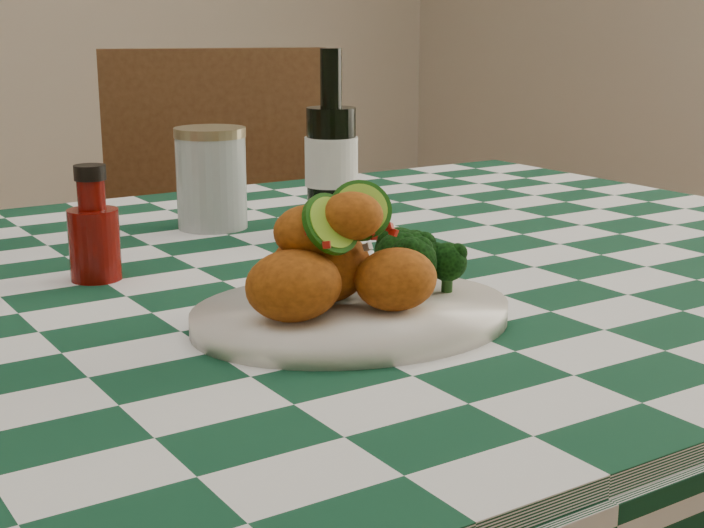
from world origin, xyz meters
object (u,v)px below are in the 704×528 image
plate (352,315)px  ketchup_bottle (93,223)px  fried_chicken_pile (345,251)px  mason_jar (211,178)px  wooden_chair_right (234,315)px  beer_bottle (331,143)px

plate → ketchup_bottle: ketchup_bottle is taller
plate → fried_chicken_pile: (-0.01, 0.00, 0.06)m
mason_jar → wooden_chair_right: (0.27, 0.50, -0.36)m
fried_chicken_pile → ketchup_bottle: same height
fried_chicken_pile → ketchup_bottle: 0.30m
ketchup_bottle → wooden_chair_right: 0.90m
beer_bottle → wooden_chair_right: bearing=75.5°
plate → beer_bottle: (0.18, 0.33, 0.10)m
beer_bottle → mason_jar: bearing=134.2°
wooden_chair_right → beer_bottle: bearing=-85.5°
ketchup_bottle → mason_jar: size_ratio=0.93×
mason_jar → beer_bottle: (0.11, -0.11, 0.05)m
plate → mason_jar: size_ratio=2.22×
beer_bottle → fried_chicken_pile: bearing=-120.1°
fried_chicken_pile → mason_jar: size_ratio=1.21×
plate → wooden_chair_right: (0.34, 0.94, -0.30)m
fried_chicken_pile → beer_bottle: (0.19, 0.33, 0.05)m
fried_chicken_pile → wooden_chair_right: bearing=69.6°
plate → wooden_chair_right: bearing=70.0°
fried_chicken_pile → mason_jar: bearing=79.5°
ketchup_bottle → wooden_chair_right: bearing=54.5°
mason_jar → ketchup_bottle: bearing=-141.2°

